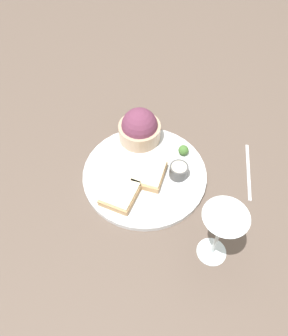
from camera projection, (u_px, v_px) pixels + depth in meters
The scene contains 9 objects.
ground_plane at pixel (144, 176), 0.87m from camera, with size 4.00×4.00×0.00m, color brown.
dinner_plate at pixel (144, 174), 0.87m from camera, with size 0.33×0.33×0.01m.
salad_bowl at pixel (139, 128), 0.90m from camera, with size 0.12×0.12×0.10m.
sauce_ramekin at pixel (178, 170), 0.84m from camera, with size 0.05×0.05×0.04m.
cheese_toast_near at pixel (148, 173), 0.84m from camera, with size 0.11×0.10×0.03m.
cheese_toast_far at pixel (119, 193), 0.81m from camera, with size 0.12×0.11×0.03m.
wine_glass at pixel (221, 227), 0.64m from camera, with size 0.09×0.09×0.17m.
garnish at pixel (183, 150), 0.89m from camera, with size 0.03×0.03×0.03m.
fork at pixel (248, 171), 0.88m from camera, with size 0.19×0.03×0.01m.
Camera 1 is at (-0.50, -0.00, 0.71)m, focal length 35.00 mm.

